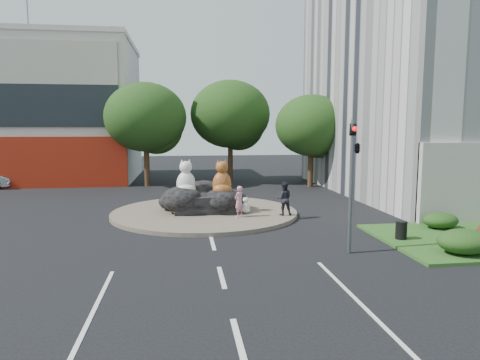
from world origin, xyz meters
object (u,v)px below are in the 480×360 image
(cat_tabby, at_px, (222,177))
(kitten_white, at_px, (245,205))
(cat_white, at_px, (186,177))
(litter_bin, at_px, (401,230))
(kitten_calico, at_px, (177,205))
(pedestrian_dark, at_px, (284,199))
(pedestrian_pink, at_px, (239,201))

(cat_tabby, bearing_deg, kitten_white, -17.29)
(cat_white, height_order, litter_bin, cat_white)
(cat_white, xyz_separation_m, kitten_calico, (-0.49, -0.42, -1.41))
(cat_white, height_order, kitten_white, cat_white)
(cat_tabby, height_order, pedestrian_dark, cat_tabby)
(cat_tabby, height_order, litter_bin, cat_tabby)
(kitten_calico, height_order, litter_bin, kitten_calico)
(kitten_calico, bearing_deg, litter_bin, -32.49)
(cat_tabby, relative_size, pedestrian_pink, 1.22)
(cat_white, bearing_deg, cat_tabby, -7.73)
(pedestrian_dark, bearing_deg, kitten_calico, -5.30)
(kitten_white, distance_m, litter_bin, 8.13)
(litter_bin, bearing_deg, pedestrian_pink, 141.40)
(cat_white, relative_size, litter_bin, 2.63)
(cat_white, distance_m, pedestrian_pink, 3.27)
(kitten_white, relative_size, pedestrian_dark, 0.51)
(cat_white, distance_m, kitten_white, 3.48)
(cat_white, relative_size, kitten_white, 2.21)
(pedestrian_pink, height_order, pedestrian_dark, pedestrian_dark)
(cat_tabby, bearing_deg, litter_bin, -40.36)
(kitten_calico, relative_size, pedestrian_pink, 0.58)
(cat_white, xyz_separation_m, cat_tabby, (1.90, -0.24, -0.00))
(cat_white, distance_m, pedestrian_dark, 5.30)
(kitten_calico, distance_m, pedestrian_dark, 5.59)
(kitten_calico, xyz_separation_m, pedestrian_dark, (5.48, -1.06, 0.40))
(cat_tabby, bearing_deg, pedestrian_dark, -19.73)
(pedestrian_pink, distance_m, pedestrian_dark, 2.37)
(kitten_calico, height_order, pedestrian_dark, pedestrian_dark)
(cat_white, xyz_separation_m, litter_bin, (8.75, -6.51, -1.58))
(pedestrian_pink, bearing_deg, litter_bin, 99.48)
(litter_bin, bearing_deg, cat_tabby, 137.48)
(kitten_calico, bearing_deg, cat_white, 41.48)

